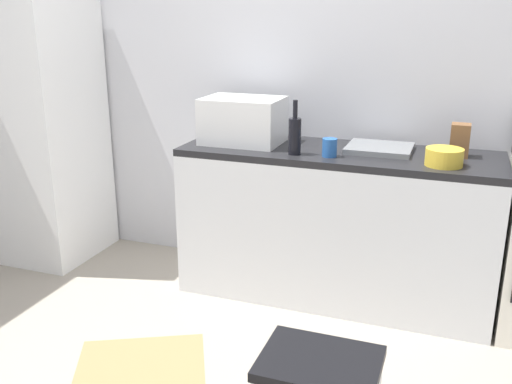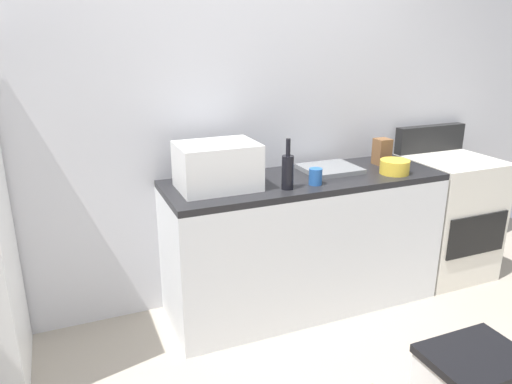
{
  "view_description": "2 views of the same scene",
  "coord_description": "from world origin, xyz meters",
  "px_view_note": "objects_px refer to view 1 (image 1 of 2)",
  "views": [
    {
      "loc": [
        0.94,
        -1.93,
        1.65
      ],
      "look_at": [
        -0.11,
        0.96,
        0.68
      ],
      "focal_mm": 39.99,
      "sensor_mm": 36.0,
      "label": 1
    },
    {
      "loc": [
        -1.12,
        -1.38,
        1.77
      ],
      "look_at": [
        -0.13,
        0.97,
        0.93
      ],
      "focal_mm": 33.81,
      "sensor_mm": 36.0,
      "label": 2
    }
  ],
  "objects_px": {
    "coffee_mug": "(330,148)",
    "knife_block": "(460,140)",
    "wine_bottle": "(295,135)",
    "mixing_bowl": "(444,157)",
    "refrigerator": "(40,133)",
    "microwave": "(243,120)"
  },
  "relations": [
    {
      "from": "coffee_mug",
      "to": "knife_block",
      "type": "relative_size",
      "value": 0.56
    },
    {
      "from": "wine_bottle",
      "to": "mixing_bowl",
      "type": "distance_m",
      "value": 0.79
    },
    {
      "from": "knife_block",
      "to": "refrigerator",
      "type": "bearing_deg",
      "value": -177.2
    },
    {
      "from": "microwave",
      "to": "wine_bottle",
      "type": "height_order",
      "value": "wine_bottle"
    },
    {
      "from": "knife_block",
      "to": "mixing_bowl",
      "type": "bearing_deg",
      "value": -106.23
    },
    {
      "from": "mixing_bowl",
      "to": "refrigerator",
      "type": "bearing_deg",
      "value": 177.89
    },
    {
      "from": "refrigerator",
      "to": "knife_block",
      "type": "height_order",
      "value": "refrigerator"
    },
    {
      "from": "microwave",
      "to": "coffee_mug",
      "type": "distance_m",
      "value": 0.59
    },
    {
      "from": "wine_bottle",
      "to": "mixing_bowl",
      "type": "height_order",
      "value": "wine_bottle"
    },
    {
      "from": "wine_bottle",
      "to": "knife_block",
      "type": "bearing_deg",
      "value": 16.6
    },
    {
      "from": "refrigerator",
      "to": "knife_block",
      "type": "bearing_deg",
      "value": 2.8
    },
    {
      "from": "knife_block",
      "to": "coffee_mug",
      "type": "bearing_deg",
      "value": -159.9
    },
    {
      "from": "microwave",
      "to": "coffee_mug",
      "type": "bearing_deg",
      "value": -15.81
    },
    {
      "from": "refrigerator",
      "to": "knife_block",
      "type": "distance_m",
      "value": 2.7
    },
    {
      "from": "microwave",
      "to": "mixing_bowl",
      "type": "xyz_separation_m",
      "value": [
        1.16,
        -0.15,
        -0.09
      ]
    },
    {
      "from": "refrigerator",
      "to": "mixing_bowl",
      "type": "bearing_deg",
      "value": -2.11
    },
    {
      "from": "microwave",
      "to": "knife_block",
      "type": "xyz_separation_m",
      "value": [
        1.23,
        0.08,
        -0.05
      ]
    },
    {
      "from": "knife_block",
      "to": "mixing_bowl",
      "type": "relative_size",
      "value": 0.95
    },
    {
      "from": "microwave",
      "to": "mixing_bowl",
      "type": "relative_size",
      "value": 2.42
    },
    {
      "from": "knife_block",
      "to": "wine_bottle",
      "type": "bearing_deg",
      "value": -163.4
    },
    {
      "from": "mixing_bowl",
      "to": "wine_bottle",
      "type": "bearing_deg",
      "value": -178.09
    },
    {
      "from": "coffee_mug",
      "to": "mixing_bowl",
      "type": "bearing_deg",
      "value": 1.27
    }
  ]
}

